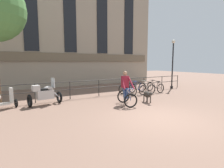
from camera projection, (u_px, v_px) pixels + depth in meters
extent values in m
plane|color=#7A5B4C|center=(159.00, 118.00, 6.73)|extent=(60.00, 60.00, 0.00)
cylinder|color=#2D2B28|center=(35.00, 93.00, 9.19)|extent=(0.05, 0.05, 1.05)
cylinder|color=#2D2B28|center=(70.00, 90.00, 10.14)|extent=(0.05, 0.05, 1.05)
cylinder|color=#2D2B28|center=(99.00, 88.00, 11.09)|extent=(0.05, 0.05, 1.05)
cylinder|color=#2D2B28|center=(123.00, 86.00, 12.05)|extent=(0.05, 0.05, 1.05)
cylinder|color=#2D2B28|center=(144.00, 84.00, 13.00)|extent=(0.05, 0.05, 1.05)
cylinder|color=#2D2B28|center=(162.00, 83.00, 13.96)|extent=(0.05, 0.05, 1.05)
cylinder|color=#2D2B28|center=(177.00, 81.00, 14.91)|extent=(0.05, 0.05, 1.05)
cylinder|color=#2D2B28|center=(99.00, 80.00, 11.03)|extent=(15.00, 0.04, 0.04)
cylinder|color=#2D2B28|center=(99.00, 87.00, 11.09)|extent=(15.00, 0.04, 0.04)
cube|color=gray|center=(69.00, 23.00, 15.42)|extent=(18.00, 0.60, 11.26)
cube|color=brown|center=(71.00, 57.00, 15.48)|extent=(17.10, 0.12, 0.70)
cube|color=black|center=(30.00, 10.00, 13.46)|extent=(1.10, 0.06, 6.31)
cube|color=black|center=(70.00, 15.00, 15.07)|extent=(1.10, 0.06, 6.31)
cube|color=black|center=(102.00, 20.00, 16.67)|extent=(1.10, 0.06, 6.31)
cube|color=black|center=(129.00, 24.00, 18.28)|extent=(1.10, 0.06, 6.31)
torus|color=black|center=(131.00, 101.00, 8.23)|extent=(0.67, 0.26, 0.68)
torus|color=black|center=(123.00, 96.00, 9.29)|extent=(0.67, 0.26, 0.68)
cylinder|color=navy|center=(128.00, 94.00, 8.61)|extent=(0.17, 0.48, 0.60)
cylinder|color=navy|center=(126.00, 94.00, 8.94)|extent=(0.10, 0.23, 0.52)
cylinder|color=navy|center=(127.00, 89.00, 8.68)|extent=(0.22, 0.65, 0.10)
cylinder|color=navy|center=(125.00, 98.00, 9.08)|extent=(0.15, 0.43, 0.08)
cylinder|color=navy|center=(124.00, 92.00, 9.14)|extent=(0.10, 0.26, 0.47)
cylinder|color=navy|center=(130.00, 95.00, 8.29)|extent=(0.09, 0.22, 0.54)
cylinder|color=navy|center=(129.00, 89.00, 8.36)|extent=(0.47, 0.17, 0.03)
cube|color=black|center=(125.00, 88.00, 9.00)|extent=(0.18, 0.26, 0.05)
cube|color=maroon|center=(125.00, 82.00, 8.96)|extent=(0.41, 0.31, 0.60)
sphere|color=#A87A5B|center=(125.00, 73.00, 8.90)|extent=(0.22, 0.22, 0.22)
cylinder|color=maroon|center=(123.00, 83.00, 8.59)|extent=(0.34, 0.69, 0.60)
cylinder|color=maroon|center=(131.00, 83.00, 8.69)|extent=(0.22, 0.72, 0.60)
cylinder|color=#384766|center=(124.00, 94.00, 8.92)|extent=(0.16, 0.32, 0.69)
cylinder|color=#384766|center=(127.00, 93.00, 8.95)|extent=(0.22, 0.32, 0.58)
ellipsoid|color=#332D28|center=(147.00, 94.00, 9.38)|extent=(0.42, 0.65, 0.34)
cylinder|color=#332D28|center=(149.00, 95.00, 9.15)|extent=(0.22, 0.22, 0.19)
sphere|color=#332D28|center=(151.00, 94.00, 9.00)|extent=(0.17, 0.17, 0.17)
cone|color=#332D28|center=(152.00, 95.00, 8.93)|extent=(0.12, 0.12, 0.09)
cylinder|color=#332D28|center=(144.00, 92.00, 9.72)|extent=(0.11, 0.21, 0.12)
cylinder|color=#332D28|center=(147.00, 100.00, 9.20)|extent=(0.06, 0.06, 0.36)
cylinder|color=#332D28|center=(150.00, 100.00, 9.26)|extent=(0.06, 0.06, 0.36)
cylinder|color=#332D28|center=(144.00, 98.00, 9.57)|extent=(0.06, 0.06, 0.36)
cylinder|color=#332D28|center=(147.00, 98.00, 9.62)|extent=(0.06, 0.06, 0.36)
torus|color=black|center=(59.00, 97.00, 9.26)|extent=(0.21, 0.63, 0.62)
torus|color=black|center=(30.00, 101.00, 8.33)|extent=(0.21, 0.63, 0.62)
cube|color=#B7B2AD|center=(45.00, 95.00, 8.77)|extent=(0.86, 0.52, 0.44)
ellipsoid|color=#B7B2AD|center=(48.00, 88.00, 8.85)|extent=(0.52, 0.39, 0.24)
cube|color=black|center=(43.00, 89.00, 8.67)|extent=(0.60, 0.38, 0.10)
cylinder|color=#B2B2B7|center=(56.00, 94.00, 9.12)|extent=(0.42, 0.12, 0.41)
cube|color=silver|center=(53.00, 83.00, 8.97)|extent=(0.09, 0.44, 0.50)
cube|color=#B7B2AD|center=(36.00, 88.00, 8.46)|extent=(0.37, 0.40, 0.28)
torus|color=black|center=(122.00, 89.00, 11.89)|extent=(0.66, 0.13, 0.66)
torus|color=black|center=(133.00, 91.00, 11.05)|extent=(0.66, 0.13, 0.66)
cylinder|color=navy|center=(126.00, 86.00, 11.54)|extent=(0.08, 0.47, 0.58)
cylinder|color=navy|center=(130.00, 87.00, 11.29)|extent=(0.05, 0.22, 0.51)
cylinder|color=navy|center=(127.00, 83.00, 11.43)|extent=(0.10, 0.63, 0.10)
cylinder|color=navy|center=(131.00, 91.00, 11.22)|extent=(0.07, 0.42, 0.07)
cylinder|color=navy|center=(132.00, 87.00, 11.12)|extent=(0.05, 0.25, 0.46)
cylinder|color=navy|center=(123.00, 86.00, 11.78)|extent=(0.05, 0.21, 0.52)
cylinder|color=navy|center=(124.00, 82.00, 11.68)|extent=(0.48, 0.08, 0.03)
cube|color=black|center=(131.00, 84.00, 11.18)|extent=(0.14, 0.25, 0.05)
torus|color=black|center=(132.00, 88.00, 12.33)|extent=(0.66, 0.09, 0.66)
torus|color=black|center=(143.00, 90.00, 11.46)|extent=(0.66, 0.09, 0.66)
cylinder|color=navy|center=(136.00, 86.00, 11.96)|extent=(0.05, 0.47, 0.58)
cylinder|color=navy|center=(139.00, 87.00, 11.70)|extent=(0.04, 0.22, 0.51)
cylinder|color=navy|center=(137.00, 82.00, 11.85)|extent=(0.06, 0.63, 0.10)
cylinder|color=navy|center=(141.00, 90.00, 11.63)|extent=(0.05, 0.42, 0.07)
cylinder|color=navy|center=(142.00, 87.00, 11.53)|extent=(0.03, 0.25, 0.46)
cylinder|color=navy|center=(133.00, 85.00, 12.22)|extent=(0.04, 0.21, 0.52)
cylinder|color=navy|center=(134.00, 81.00, 12.11)|extent=(0.48, 0.05, 0.03)
cube|color=black|center=(141.00, 83.00, 11.59)|extent=(0.13, 0.25, 0.05)
torus|color=black|center=(142.00, 87.00, 12.78)|extent=(0.66, 0.11, 0.66)
torus|color=black|center=(151.00, 89.00, 11.85)|extent=(0.66, 0.11, 0.66)
cylinder|color=#9E998E|center=(146.00, 85.00, 12.38)|extent=(0.06, 0.47, 0.58)
cylinder|color=#9E998E|center=(148.00, 86.00, 12.11)|extent=(0.05, 0.22, 0.51)
cylinder|color=#9E998E|center=(147.00, 81.00, 12.27)|extent=(0.08, 0.63, 0.10)
cylinder|color=#9E998E|center=(149.00, 89.00, 12.03)|extent=(0.05, 0.42, 0.07)
cylinder|color=#9E998E|center=(150.00, 86.00, 11.92)|extent=(0.04, 0.25, 0.46)
cylinder|color=#9E998E|center=(143.00, 84.00, 12.66)|extent=(0.04, 0.21, 0.52)
cylinder|color=#9E998E|center=(144.00, 81.00, 12.55)|extent=(0.48, 0.06, 0.03)
cube|color=black|center=(149.00, 82.00, 11.99)|extent=(0.14, 0.25, 0.05)
torus|color=black|center=(150.00, 87.00, 13.17)|extent=(0.66, 0.07, 0.66)
torus|color=black|center=(161.00, 88.00, 12.29)|extent=(0.66, 0.07, 0.66)
cylinder|color=black|center=(154.00, 84.00, 12.80)|extent=(0.04, 0.47, 0.58)
cylinder|color=black|center=(157.00, 85.00, 12.54)|extent=(0.03, 0.22, 0.51)
cylinder|color=black|center=(155.00, 81.00, 12.69)|extent=(0.04, 0.63, 0.10)
cylinder|color=black|center=(158.00, 88.00, 12.47)|extent=(0.03, 0.42, 0.07)
cylinder|color=black|center=(159.00, 85.00, 12.36)|extent=(0.03, 0.25, 0.46)
cylinder|color=black|center=(151.00, 83.00, 13.06)|extent=(0.03, 0.21, 0.52)
cylinder|color=black|center=(152.00, 80.00, 12.95)|extent=(0.48, 0.04, 0.03)
cube|color=black|center=(158.00, 81.00, 12.42)|extent=(0.12, 0.24, 0.05)
torus|color=black|center=(16.00, 103.00, 8.36)|extent=(0.18, 0.41, 0.40)
cube|color=beige|center=(2.00, 104.00, 7.93)|extent=(0.72, 0.44, 0.08)
cube|color=beige|center=(11.00, 95.00, 8.19)|extent=(0.18, 0.33, 0.72)
cylinder|color=black|center=(172.00, 87.00, 14.42)|extent=(0.22, 0.22, 0.20)
cylinder|color=black|center=(172.00, 66.00, 14.21)|extent=(0.10, 0.10, 3.70)
sphere|color=silver|center=(174.00, 42.00, 13.97)|extent=(0.28, 0.28, 0.28)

